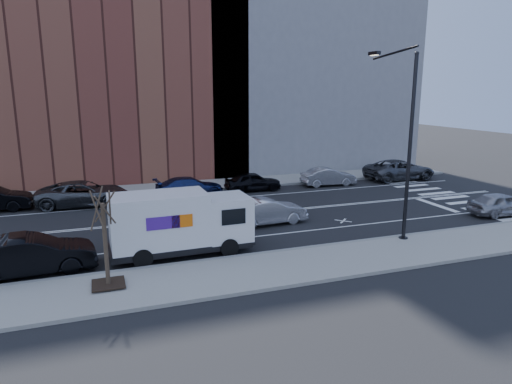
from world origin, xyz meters
TOP-DOWN VIEW (x-y plane):
  - ground at (0.00, 0.00)m, footprint 120.00×120.00m
  - sidewalk_near at (0.00, -8.80)m, footprint 44.00×3.60m
  - sidewalk_far at (0.00, 8.80)m, footprint 44.00×3.60m
  - curb_near at (0.00, -7.00)m, footprint 44.00×0.25m
  - curb_far at (0.00, 7.00)m, footprint 44.00×0.25m
  - crosswalk at (16.00, 0.00)m, footprint 3.00×14.00m
  - road_markings at (0.00, 0.00)m, footprint 40.00×8.60m
  - bldg_brick at (-8.00, 15.60)m, footprint 26.00×10.00m
  - bldg_concrete at (12.00, 15.60)m, footprint 20.00×10.00m
  - streetlight at (7.00, -6.91)m, footprint 0.44×4.02m
  - street_tree at (-7.00, -8.40)m, footprint 1.20×1.20m
  - fedex_van at (-3.75, -5.60)m, footprint 6.42×2.39m
  - far_parked_c at (-8.00, 5.41)m, footprint 6.01×3.22m
  - far_parked_d at (-1.08, 5.65)m, footprint 4.96×2.36m
  - far_parked_e at (3.72, 5.96)m, footprint 4.16×1.69m
  - far_parked_f at (9.93, 5.82)m, footprint 4.31×1.69m
  - far_parked_g at (16.69, 6.02)m, footprint 6.01×2.85m
  - driving_sedan at (1.69, -2.38)m, footprint 4.53×1.90m
  - near_parked_rear_a at (-9.86, -5.86)m, footprint 5.11×2.20m
  - near_parked_front at (15.55, -5.33)m, footprint 4.17×1.96m

SIDE VIEW (x-z plane):
  - ground at x=0.00m, z-range 0.00..0.00m
  - crosswalk at x=16.00m, z-range 0.00..0.01m
  - road_markings at x=0.00m, z-range 0.00..0.01m
  - sidewalk_near at x=0.00m, z-range 0.00..0.15m
  - sidewalk_far at x=0.00m, z-range 0.00..0.15m
  - curb_near at x=0.00m, z-range 0.00..0.17m
  - curb_far at x=0.00m, z-range 0.00..0.17m
  - near_parked_front at x=15.55m, z-range 0.00..1.38m
  - far_parked_d at x=-1.08m, z-range 0.00..1.39m
  - far_parked_f at x=9.93m, z-range 0.00..1.40m
  - far_parked_e at x=3.72m, z-range 0.00..1.41m
  - driving_sedan at x=1.69m, z-range 0.00..1.45m
  - far_parked_c at x=-8.00m, z-range 0.00..1.61m
  - near_parked_rear_a at x=-9.86m, z-range 0.00..1.64m
  - far_parked_g at x=16.69m, z-range 0.00..1.66m
  - street_tree at x=-7.00m, z-range -0.42..3.33m
  - fedex_van at x=-3.75m, z-range 0.07..2.98m
  - streetlight at x=7.00m, z-range 0.41..9.75m
  - bldg_brick at x=-8.00m, z-range 0.00..22.00m
  - bldg_concrete at x=12.00m, z-range 0.00..26.00m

